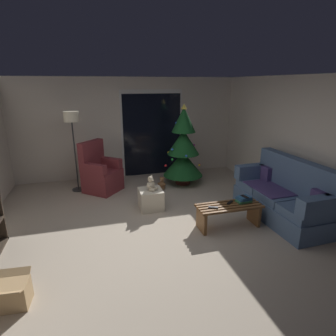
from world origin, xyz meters
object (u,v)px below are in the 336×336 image
at_px(remote_graphite, 213,207).
at_px(teddy_bear_chestnut_by_tree, 162,183).
at_px(couch, 283,197).
at_px(teddy_bear_cream, 151,184).
at_px(cell_phone, 245,197).
at_px(cardboard_box_open_near_shelf, 6,295).
at_px(coffee_table, 229,212).
at_px(book_stack, 244,199).
at_px(floor_lamp, 72,124).
at_px(remote_black, 230,202).
at_px(christmas_tree, 183,150).
at_px(armchair, 100,174).
at_px(ottoman, 151,199).

relative_size(remote_graphite, teddy_bear_chestnut_by_tree, 0.55).
height_order(couch, teddy_bear_cream, couch).
distance_m(cell_phone, cardboard_box_open_near_shelf, 3.62).
bearing_deg(coffee_table, book_stack, 10.65).
bearing_deg(couch, floor_lamp, 146.71).
relative_size(remote_black, cell_phone, 1.08).
distance_m(christmas_tree, teddy_bear_chestnut_by_tree, 0.95).
bearing_deg(couch, teddy_bear_cream, 156.28).
bearing_deg(cell_phone, coffee_table, 178.39).
distance_m(couch, cell_phone, 0.80).
bearing_deg(christmas_tree, teddy_bear_cream, -131.24).
bearing_deg(armchair, cell_phone, -43.85).
bearing_deg(remote_graphite, ottoman, -121.30).
bearing_deg(couch, remote_graphite, -175.83).
distance_m(teddy_bear_chestnut_by_tree, cardboard_box_open_near_shelf, 3.89).
distance_m(cell_phone, teddy_bear_cream, 1.73).
height_order(cell_phone, christmas_tree, christmas_tree).
xyz_separation_m(couch, remote_black, (-1.05, 0.01, 0.01)).
relative_size(cell_phone, armchair, 0.13).
relative_size(ottoman, teddy_bear_cream, 1.54).
bearing_deg(book_stack, ottoman, 145.26).
height_order(remote_black, cell_phone, cell_phone).
bearing_deg(coffee_table, cell_phone, 8.62).
xyz_separation_m(teddy_bear_cream, cardboard_box_open_near_shelf, (-2.04, -1.99, -0.36)).
relative_size(remote_black, floor_lamp, 0.09).
bearing_deg(remote_graphite, cardboard_box_open_near_shelf, -50.33).
bearing_deg(floor_lamp, armchair, -18.22).
bearing_deg(ottoman, coffee_table, -42.96).
bearing_deg(ottoman, cardboard_box_open_near_shelf, -135.50).
relative_size(remote_black, teddy_bear_cream, 0.55).
distance_m(armchair, teddy_bear_cream, 1.53).
xyz_separation_m(christmas_tree, floor_lamp, (-2.44, 0.22, 0.66)).
bearing_deg(remote_graphite, floor_lamp, -116.45).
bearing_deg(remote_black, teddy_bear_cream, -167.62).
xyz_separation_m(ottoman, cardboard_box_open_near_shelf, (-2.03, -2.00, -0.05)).
bearing_deg(cardboard_box_open_near_shelf, cell_phone, 16.14).
height_order(couch, remote_graphite, couch).
bearing_deg(ottoman, teddy_bear_chestnut_by_tree, 64.61).
distance_m(armchair, ottoman, 1.53).
distance_m(couch, floor_lamp, 4.47).
distance_m(couch, ottoman, 2.44).
relative_size(teddy_bear_cream, cardboard_box_open_near_shelf, 0.58).
bearing_deg(remote_black, couch, 51.84).
bearing_deg(couch, christmas_tree, 118.67).
bearing_deg(teddy_bear_cream, couch, -23.72).
distance_m(floor_lamp, teddy_bear_chestnut_by_tree, 2.36).
xyz_separation_m(remote_graphite, christmas_tree, (0.23, 2.26, 0.44)).
relative_size(couch, ottoman, 4.45).
distance_m(ottoman, cardboard_box_open_near_shelf, 2.85).
height_order(coffee_table, ottoman, coffee_table).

